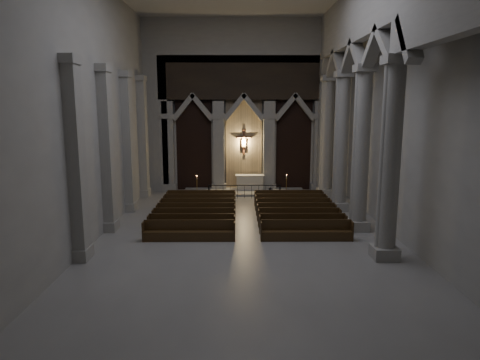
% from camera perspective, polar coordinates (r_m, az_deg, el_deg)
% --- Properties ---
extents(room, '(24.00, 24.10, 12.00)m').
position_cam_1_polar(room, '(19.10, 1.11, 14.32)').
color(room, gray).
rests_on(room, ground).
extents(sanctuary_wall, '(14.00, 0.77, 12.00)m').
position_cam_1_polar(sanctuary_wall, '(30.59, 0.53, 10.89)').
color(sanctuary_wall, '#9C9A92').
rests_on(sanctuary_wall, ground).
extents(right_arcade, '(1.00, 24.00, 12.00)m').
position_cam_1_polar(right_arcade, '(21.30, 16.45, 14.09)').
color(right_arcade, '#9C9A92').
rests_on(right_arcade, ground).
extents(left_pilasters, '(0.60, 13.00, 8.03)m').
position_cam_1_polar(left_pilasters, '(23.51, -15.88, 4.13)').
color(left_pilasters, '#9C9A92').
rests_on(left_pilasters, ground).
extents(sanctuary_step, '(8.50, 2.60, 0.15)m').
position_cam_1_polar(sanctuary_step, '(30.28, 0.53, -1.57)').
color(sanctuary_step, '#9C9A92').
rests_on(sanctuary_step, ground).
extents(altar, '(2.05, 0.82, 1.04)m').
position_cam_1_polar(altar, '(30.70, 1.31, -0.27)').
color(altar, beige).
rests_on(altar, sanctuary_step).
extents(altar_rail, '(4.81, 0.09, 0.94)m').
position_cam_1_polar(altar_rail, '(28.31, 0.60, -1.25)').
color(altar_rail, black).
rests_on(altar_rail, ground).
extents(candle_stand_left, '(0.24, 0.24, 1.41)m').
position_cam_1_polar(candle_stand_left, '(29.40, -5.75, -1.35)').
color(candle_stand_left, '#AE8735').
rests_on(candle_stand_left, ground).
extents(candle_stand_right, '(0.26, 0.26, 1.55)m').
position_cam_1_polar(candle_stand_right, '(28.95, 6.18, -1.47)').
color(candle_stand_right, '#AE8735').
rests_on(candle_stand_right, ground).
extents(pews, '(9.63, 7.33, 0.94)m').
position_cam_1_polar(pews, '(23.11, 0.83, -4.66)').
color(pews, black).
rests_on(pews, ground).
extents(worshipper, '(0.47, 0.39, 1.09)m').
position_cam_1_polar(worshipper, '(26.72, 4.08, -2.13)').
color(worshipper, black).
rests_on(worshipper, ground).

